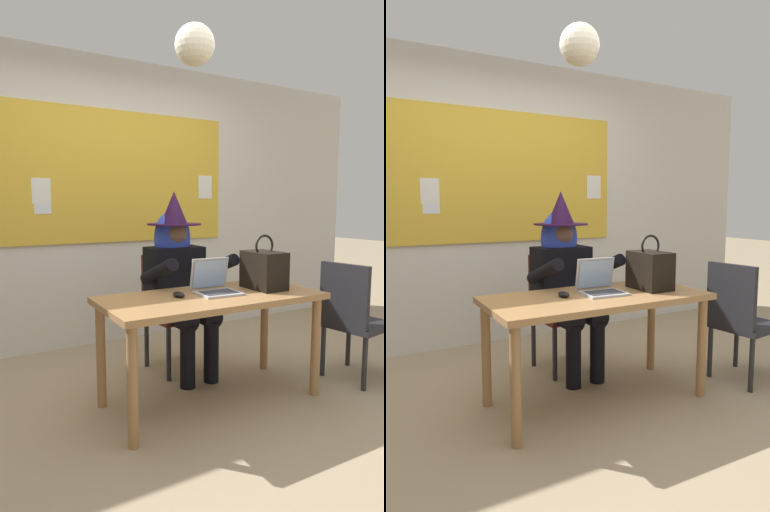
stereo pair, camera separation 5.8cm
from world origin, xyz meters
TOP-DOWN VIEW (x-y plane):
  - ground_plane at (0.00, 0.00)m, footprint 24.00×24.00m
  - wall_back_bulletin at (0.00, 1.70)m, footprint 6.06×1.76m
  - desk_main at (0.14, 0.12)m, footprint 1.45×0.69m
  - chair_at_desk at (0.20, 0.81)m, footprint 0.45×0.45m
  - person_costumed at (0.20, 0.69)m, footprint 0.59×0.67m
  - laptop at (0.19, 0.16)m, footprint 0.29×0.28m
  - computer_mouse at (-0.07, 0.17)m, footprint 0.07×0.11m
  - handbag at (0.57, 0.11)m, footprint 0.20×0.30m
  - chair_extra_corner at (1.21, -0.12)m, footprint 0.47×0.47m

SIDE VIEW (x-z plane):
  - ground_plane at x=0.00m, z-range 0.00..0.00m
  - chair_extra_corner at x=1.21m, z-range 0.05..0.93m
  - chair_at_desk at x=0.20m, z-range 0.06..0.96m
  - desk_main at x=0.14m, z-range 0.27..0.98m
  - computer_mouse at x=-0.07m, z-range 0.72..0.75m
  - laptop at x=0.19m, z-range 0.65..0.88m
  - person_costumed at x=0.20m, z-range 0.09..1.48m
  - handbag at x=0.57m, z-range 0.66..1.04m
  - wall_back_bulletin at x=0.00m, z-range 0.02..2.63m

